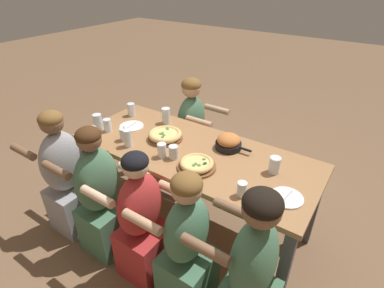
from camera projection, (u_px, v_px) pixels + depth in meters
ground_plane at (192, 219)px, 2.81m from camera, size 18.00×18.00×0.00m
dining_table at (192, 159)px, 2.46m from camera, size 2.01×0.82×0.78m
pizza_board_main at (165, 135)px, 2.54m from camera, size 0.29×0.29×0.07m
pizza_board_second at (197, 164)px, 2.18m from camera, size 0.29×0.29×0.06m
skillet_bowl at (229, 142)px, 2.40m from camera, size 0.31×0.21×0.13m
empty_plate_a at (287, 198)px, 1.90m from camera, size 0.21×0.21×0.02m
empty_plate_b at (132, 126)px, 2.74m from camera, size 0.22×0.22×0.02m
cocktail_glass_blue at (124, 135)px, 2.51m from camera, size 0.07×0.07×0.14m
drinking_glass_a at (108, 126)px, 2.65m from camera, size 0.07×0.07×0.12m
drinking_glass_b at (131, 110)px, 2.92m from camera, size 0.07×0.07×0.13m
drinking_glass_c at (93, 134)px, 2.54m from camera, size 0.08×0.08×0.11m
drinking_glass_d at (242, 190)px, 1.90m from camera, size 0.06×0.06×0.10m
drinking_glass_e at (166, 116)px, 2.78m from camera, size 0.08×0.08×0.15m
drinking_glass_f at (98, 122)px, 2.67m from camera, size 0.08×0.08×0.14m
drinking_glass_g at (274, 165)px, 2.11m from camera, size 0.08×0.08×0.12m
drinking_glass_h at (128, 139)px, 2.42m from camera, size 0.07×0.07×0.15m
drinking_glass_i at (174, 153)px, 2.28m from camera, size 0.07×0.07×0.11m
drinking_glass_j at (162, 151)px, 2.30m from camera, size 0.07×0.07×0.11m
diner_near_center at (142, 223)px, 2.12m from camera, size 0.51×0.40×1.08m
diner_near_midright at (187, 248)px, 1.93m from camera, size 0.51×0.40×1.08m
diner_far_midleft at (192, 133)px, 3.20m from camera, size 0.51×0.40×1.12m
diner_near_right at (250, 277)px, 1.69m from camera, size 0.51×0.40×1.16m
diner_near_midleft at (101, 198)px, 2.31m from camera, size 0.51×0.40×1.13m
diner_near_left at (66, 179)px, 2.51m from camera, size 0.51×0.40×1.14m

